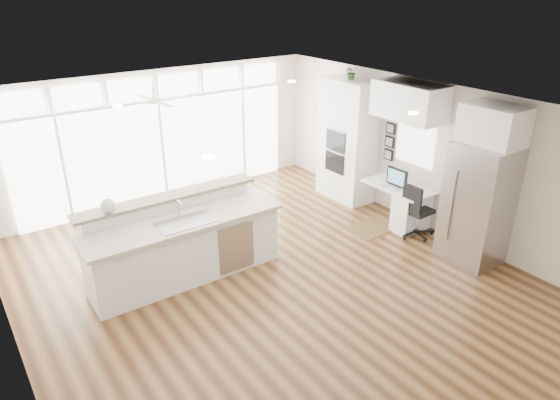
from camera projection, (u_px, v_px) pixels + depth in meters
floor at (271, 282)px, 7.77m from camera, size 7.00×8.00×0.02m
ceiling at (269, 111)px, 6.66m from camera, size 7.00×8.00×0.02m
wall_back at (159, 137)px, 10.18m from camera, size 7.00×0.04×2.70m
wall_front at (536, 361)px, 4.24m from camera, size 7.00×0.04×2.70m
wall_left at (2, 281)px, 5.36m from camera, size 0.04×8.00×2.70m
wall_right at (429, 156)px, 9.07m from camera, size 0.04×8.00×2.70m
glass_wall at (162, 151)px, 10.26m from camera, size 5.80×0.06×2.08m
transom_row at (155, 86)px, 9.72m from camera, size 5.90×0.06×0.40m
desk_window at (415, 142)px, 9.19m from camera, size 0.04×0.85×0.85m
ceiling_fan at (154, 95)px, 8.57m from camera, size 1.16×1.16×0.32m
recessed_lights at (261, 109)px, 6.82m from camera, size 3.40×3.00×0.02m
oven_cabinet at (347, 141)px, 10.27m from camera, size 0.64×1.20×2.50m
desk_nook at (397, 204)px, 9.49m from camera, size 0.72×1.30×0.76m
upper_cabinets at (409, 101)px, 8.71m from camera, size 0.64×1.30×0.64m
refrigerator at (477, 204)px, 8.00m from camera, size 0.76×0.90×2.00m
fridge_cabinet at (494, 125)px, 7.50m from camera, size 0.64×0.90×0.60m
framed_photos at (390, 142)px, 9.71m from camera, size 0.06×0.22×0.80m
kitchen_island at (185, 242)px, 7.66m from camera, size 3.08×1.19×1.22m
rug at (372, 228)px, 9.40m from camera, size 0.91×0.67×0.01m
office_chair at (418, 210)px, 8.96m from camera, size 0.53×0.49×1.01m
fishbowl at (108, 206)px, 7.17m from camera, size 0.22×0.22×0.22m
monitor at (397, 177)px, 9.22m from camera, size 0.09×0.46×0.38m
keyboard at (390, 188)px, 9.20m from camera, size 0.15×0.36×0.02m
potted_plant at (351, 74)px, 9.72m from camera, size 0.26×0.29×0.22m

